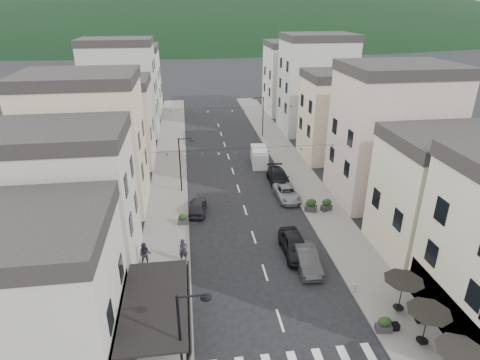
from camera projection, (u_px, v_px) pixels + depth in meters
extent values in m
cube|color=slate|center=(170.00, 171.00, 48.05)|extent=(4.00, 76.00, 0.12)
cube|color=slate|center=(292.00, 164.00, 49.92)|extent=(4.00, 76.00, 0.12)
ellipsoid|color=black|center=(189.00, 31.00, 291.82)|extent=(640.00, 360.00, 70.00)
cube|color=black|center=(155.00, 302.00, 22.32)|extent=(3.60, 7.50, 0.15)
cube|color=black|center=(188.00, 306.00, 22.75)|extent=(0.34, 7.50, 0.99)
cylinder|color=black|center=(186.00, 283.00, 26.35)|extent=(0.10, 0.10, 3.20)
cube|color=beige|center=(61.00, 207.00, 28.87)|extent=(10.00, 7.00, 10.00)
cube|color=#262323|center=(46.00, 134.00, 26.65)|extent=(10.20, 7.14, 1.00)
cube|color=beige|center=(88.00, 148.00, 37.53)|extent=(10.00, 8.00, 12.00)
cube|color=#262323|center=(76.00, 78.00, 34.90)|extent=(10.20, 8.16, 1.00)
cube|color=#AE988D|center=(110.00, 126.00, 48.90)|extent=(10.00, 8.00, 9.50)
cube|color=#262323|center=(104.00, 82.00, 46.78)|extent=(10.20, 8.16, 1.00)
cube|color=#AAAAA5|center=(121.00, 92.00, 59.07)|extent=(10.00, 7.00, 13.00)
cube|color=#262323|center=(115.00, 42.00, 56.24)|extent=(10.20, 7.14, 1.00)
cube|color=beige|center=(131.00, 84.00, 70.34)|extent=(10.00, 9.00, 11.00)
cube|color=#262323|center=(127.00, 48.00, 67.92)|extent=(10.20, 9.18, 1.00)
cube|color=beige|center=(448.00, 201.00, 30.88)|extent=(10.00, 7.00, 9.00)
cube|color=#262323|center=(463.00, 139.00, 28.86)|extent=(10.20, 7.14, 1.00)
cube|color=#AE988D|center=(390.00, 139.00, 39.23)|extent=(10.00, 8.00, 12.50)
cube|color=#262323|center=(401.00, 69.00, 36.50)|extent=(10.20, 8.16, 1.00)
cube|color=beige|center=(343.00, 119.00, 50.61)|extent=(10.00, 7.00, 10.00)
cube|color=#262323|center=(348.00, 75.00, 48.38)|extent=(10.20, 7.14, 1.00)
cube|color=#AAAAA5|center=(315.00, 87.00, 60.77)|extent=(10.00, 8.00, 13.50)
cube|color=#262323|center=(319.00, 37.00, 57.84)|extent=(10.20, 8.16, 1.00)
cube|color=beige|center=(295.00, 80.00, 72.05)|extent=(10.00, 9.00, 11.50)
cube|color=#262323|center=(297.00, 44.00, 69.52)|extent=(10.20, 9.18, 1.00)
cone|color=black|center=(460.00, 355.00, 20.02)|extent=(2.50, 2.50, 0.55)
cylinder|color=black|center=(425.00, 330.00, 23.00)|extent=(0.06, 0.06, 2.30)
cone|color=black|center=(428.00, 315.00, 22.56)|extent=(2.50, 2.50, 0.55)
cylinder|color=black|center=(422.00, 340.00, 23.32)|extent=(0.70, 0.70, 0.04)
cylinder|color=black|center=(400.00, 298.00, 25.54)|extent=(0.06, 0.06, 2.30)
cone|color=black|center=(403.00, 284.00, 25.09)|extent=(2.50, 2.50, 0.55)
cylinder|color=black|center=(398.00, 307.00, 25.85)|extent=(0.70, 0.70, 0.04)
cylinder|color=black|center=(181.00, 344.00, 19.86)|extent=(0.14, 0.14, 6.00)
cylinder|color=black|center=(192.00, 296.00, 18.77)|extent=(1.40, 0.10, 0.10)
cylinder|color=black|center=(206.00, 297.00, 18.91)|extent=(0.56, 0.56, 0.08)
cylinder|color=black|center=(180.00, 166.00, 41.60)|extent=(0.14, 0.14, 6.00)
cylinder|color=black|center=(185.00, 139.00, 40.51)|extent=(1.40, 0.10, 0.10)
cylinder|color=black|center=(192.00, 140.00, 40.66)|extent=(0.56, 0.56, 0.08)
cylinder|color=black|center=(263.00, 117.00, 59.43)|extent=(0.14, 0.14, 6.00)
cylinder|color=black|center=(259.00, 98.00, 58.17)|extent=(1.40, 0.10, 0.10)
cylinder|color=black|center=(254.00, 99.00, 58.15)|extent=(0.56, 0.56, 0.08)
cylinder|color=gray|center=(190.00, 324.00, 24.57)|extent=(0.26, 0.26, 0.60)
cylinder|color=gray|center=(189.00, 292.00, 27.29)|extent=(0.26, 0.26, 0.60)
cylinder|color=gray|center=(354.00, 287.00, 27.81)|extent=(0.26, 0.26, 0.60)
cylinder|color=black|center=(244.00, 148.00, 37.52)|extent=(19.00, 0.02, 0.02)
cone|color=beige|center=(150.00, 155.00, 36.51)|extent=(0.28, 0.28, 0.24)
cone|color=navy|center=(167.00, 155.00, 36.75)|extent=(0.28, 0.28, 0.24)
cone|color=beige|center=(185.00, 155.00, 36.97)|extent=(0.28, 0.28, 0.24)
cone|color=navy|center=(202.00, 155.00, 37.20)|extent=(0.28, 0.28, 0.24)
cone|color=beige|center=(219.00, 154.00, 37.41)|extent=(0.28, 0.28, 0.24)
cone|color=navy|center=(236.00, 154.00, 37.62)|extent=(0.28, 0.28, 0.24)
cone|color=beige|center=(252.00, 153.00, 37.82)|extent=(0.28, 0.28, 0.24)
cone|color=navy|center=(269.00, 152.00, 38.01)|extent=(0.28, 0.28, 0.24)
cone|color=beige|center=(285.00, 151.00, 38.19)|extent=(0.28, 0.28, 0.24)
cone|color=navy|center=(301.00, 149.00, 38.36)|extent=(0.28, 0.28, 0.24)
cone|color=beige|center=(317.00, 148.00, 38.52)|extent=(0.28, 0.28, 0.24)
cone|color=navy|center=(333.00, 146.00, 38.68)|extent=(0.28, 0.28, 0.24)
cylinder|color=black|center=(226.00, 108.00, 52.02)|extent=(19.00, 0.02, 0.02)
cone|color=beige|center=(158.00, 112.00, 51.01)|extent=(0.28, 0.28, 0.24)
cone|color=navy|center=(171.00, 112.00, 51.24)|extent=(0.28, 0.28, 0.24)
cone|color=beige|center=(183.00, 112.00, 51.47)|extent=(0.28, 0.28, 0.24)
cone|color=navy|center=(196.00, 112.00, 51.69)|extent=(0.28, 0.28, 0.24)
cone|color=beige|center=(208.00, 112.00, 51.91)|extent=(0.28, 0.28, 0.24)
cone|color=navy|center=(220.00, 112.00, 52.12)|extent=(0.28, 0.28, 0.24)
cone|color=beige|center=(232.00, 111.00, 52.31)|extent=(0.28, 0.28, 0.24)
cone|color=navy|center=(244.00, 111.00, 52.50)|extent=(0.28, 0.28, 0.24)
cone|color=beige|center=(256.00, 110.00, 52.68)|extent=(0.28, 0.28, 0.24)
cone|color=navy|center=(268.00, 109.00, 52.85)|extent=(0.28, 0.28, 0.24)
cone|color=beige|center=(280.00, 108.00, 53.02)|extent=(0.28, 0.28, 0.24)
cone|color=navy|center=(291.00, 107.00, 53.18)|extent=(0.28, 0.28, 0.24)
imported|color=black|center=(295.00, 245.00, 31.91)|extent=(1.96, 4.82, 1.64)
imported|color=#333335|center=(307.00, 259.00, 30.32)|extent=(1.75, 4.48, 1.45)
imported|color=gray|center=(287.00, 193.00, 41.04)|extent=(2.27, 4.67, 1.28)
imported|color=black|center=(279.00, 178.00, 44.38)|extent=(2.22, 5.27, 1.52)
imported|color=black|center=(198.00, 206.00, 38.29)|extent=(2.05, 4.07, 1.33)
cube|color=silver|center=(259.00, 157.00, 49.83)|extent=(2.24, 4.77, 1.93)
cube|color=silver|center=(260.00, 151.00, 48.89)|extent=(2.05, 3.23, 0.48)
cylinder|color=black|center=(254.00, 167.00, 48.47)|extent=(0.30, 0.69, 0.67)
cylinder|color=black|center=(267.00, 166.00, 48.53)|extent=(0.30, 0.69, 0.67)
cylinder|color=black|center=(252.00, 157.00, 51.64)|extent=(0.30, 0.69, 0.67)
cylinder|color=black|center=(264.00, 156.00, 51.70)|extent=(0.30, 0.69, 0.67)
imported|color=black|center=(183.00, 250.00, 30.76)|extent=(0.79, 0.62, 1.91)
imported|color=black|center=(145.00, 255.00, 30.23)|extent=(0.99, 0.80, 1.94)
cube|color=#29292B|center=(166.00, 301.00, 26.49)|extent=(1.30, 1.03, 0.57)
ellipsoid|color=black|center=(165.00, 294.00, 26.24)|extent=(1.00, 0.64, 0.73)
cube|color=#2E2E30|center=(183.00, 222.00, 36.27)|extent=(0.94, 0.57, 0.45)
ellipsoid|color=black|center=(183.00, 217.00, 36.07)|extent=(0.80, 0.51, 0.58)
cube|color=#2E2F31|center=(383.00, 328.00, 24.39)|extent=(0.98, 0.59, 0.47)
ellipsoid|color=black|center=(385.00, 321.00, 24.18)|extent=(0.83, 0.53, 0.60)
cube|color=#2C2C2E|center=(326.00, 208.00, 38.67)|extent=(1.20, 0.95, 0.53)
ellipsoid|color=black|center=(327.00, 202.00, 38.44)|extent=(0.93, 0.59, 0.68)
cube|color=#2F3032|center=(311.00, 208.00, 38.50)|extent=(1.30, 1.04, 0.57)
ellipsoid|color=black|center=(311.00, 202.00, 38.24)|extent=(1.01, 0.64, 0.73)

